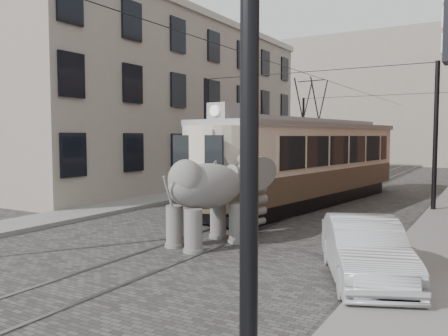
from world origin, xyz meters
The scene contains 10 objects.
ground centered at (0.00, 0.00, 0.00)m, with size 120.00×120.00×0.00m, color #494644.
tram_rails centered at (0.00, 0.00, 0.01)m, with size 1.54×80.00×0.02m, color slate, non-canonical shape.
sidewalk_right centered at (6.00, 0.00, 0.07)m, with size 2.00×60.00×0.15m, color slate.
sidewalk_left centered at (-6.50, 0.00, 0.07)m, with size 2.00×60.00×0.15m, color slate.
stucco_building centered at (-11.00, 10.00, 5.00)m, with size 7.00×24.00×10.00m, color gray.
distant_block centered at (0.00, 40.00, 7.00)m, with size 28.00×10.00×14.00m, color gray.
catenary centered at (-0.20, 5.00, 3.00)m, with size 11.00×30.20×6.00m, color black, non-canonical shape.
tram centered at (0.09, 5.87, 2.79)m, with size 2.90×14.05×5.58m, color beige, non-canonical shape.
elephant centered at (0.29, -3.11, 1.28)m, with size 2.30×4.18×2.56m, color slate, non-canonical shape.
parked_car centered at (4.94, -4.17, 0.67)m, with size 1.43×4.05×1.34m, color #AAABAF.
Camera 1 is at (7.20, -13.87, 3.07)m, focal length 36.79 mm.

